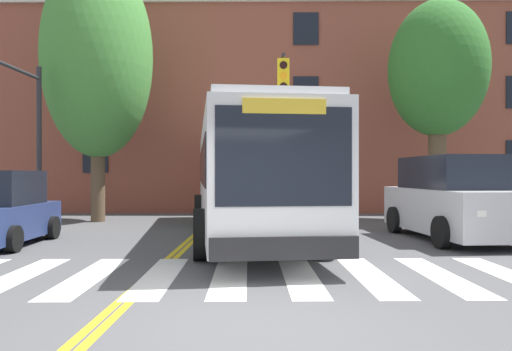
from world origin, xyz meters
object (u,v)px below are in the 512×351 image
at_px(street_tree_curbside_large, 437,71).
at_px(traffic_light_far_corner, 13,112).
at_px(traffic_light_overhead, 282,111).
at_px(city_bus, 246,174).
at_px(car_silver_far_lane, 452,200).
at_px(street_tree_curbside_small, 98,57).

bearing_deg(street_tree_curbside_large, traffic_light_far_corner, -163.81).
bearing_deg(traffic_light_overhead, city_bus, -118.06).
bearing_deg(street_tree_curbside_large, car_silver_far_lane, -104.96).
height_order(city_bus, street_tree_curbside_small, street_tree_curbside_small).
relative_size(city_bus, car_silver_far_lane, 2.43).
xyz_separation_m(car_silver_far_lane, traffic_light_overhead, (-4.39, 2.72, 2.68)).
distance_m(traffic_light_far_corner, street_tree_curbside_small, 4.62).
height_order(traffic_light_far_corner, traffic_light_overhead, traffic_light_overhead).
bearing_deg(city_bus, car_silver_far_lane, -7.16).
bearing_deg(traffic_light_overhead, street_tree_curbside_small, 162.86).
bearing_deg(car_silver_far_lane, traffic_light_overhead, 148.26).
xyz_separation_m(city_bus, street_tree_curbside_small, (-5.50, 4.06, 4.23)).
bearing_deg(traffic_light_far_corner, car_silver_far_lane, -4.77).
height_order(traffic_light_overhead, street_tree_curbside_small, street_tree_curbside_small).
relative_size(car_silver_far_lane, street_tree_curbside_large, 0.65).
bearing_deg(traffic_light_far_corner, traffic_light_overhead, 12.34).
height_order(traffic_light_far_corner, street_tree_curbside_large, street_tree_curbside_large).
distance_m(city_bus, traffic_light_far_corner, 6.95).
bearing_deg(traffic_light_overhead, street_tree_curbside_large, 21.20).
distance_m(city_bus, street_tree_curbside_small, 8.03).
relative_size(city_bus, traffic_light_far_corner, 2.45).
bearing_deg(traffic_light_overhead, car_silver_far_lane, -31.74).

